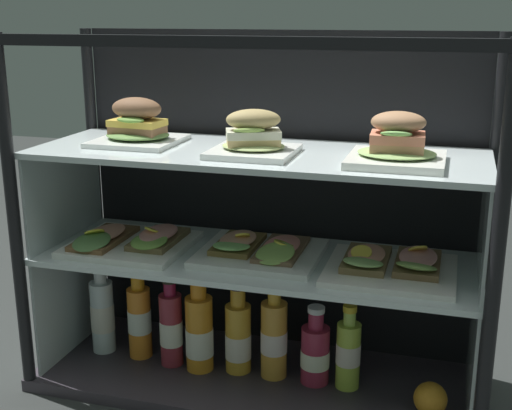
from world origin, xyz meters
TOP-DOWN VIEW (x-y plane):
  - ground_plane at (0.00, 0.00)m, footprint 6.00×6.00m
  - case_base_deck at (0.00, 0.00)m, footprint 1.12×0.42m
  - case_frame at (0.00, 0.12)m, footprint 1.12×0.42m
  - riser_lower_tier at (0.00, 0.00)m, footprint 1.06×0.36m
  - shelf_lower_glass at (0.00, 0.00)m, footprint 1.07×0.37m
  - riser_upper_tier at (0.00, 0.00)m, footprint 1.06×0.36m
  - shelf_upper_glass at (0.00, 0.00)m, footprint 1.07×0.37m
  - plated_roll_sandwich_far_left at (-0.31, 0.01)m, footprint 0.20×0.20m
  - plated_roll_sandwich_mid_right at (0.01, -0.04)m, footprint 0.19×0.19m
  - plated_roll_sandwich_near_left_corner at (0.33, -0.05)m, footprint 0.21×0.21m
  - open_sandwich_tray_left_of_center at (-0.33, -0.03)m, footprint 0.29×0.27m
  - open_sandwich_tray_mid_right at (0.01, 0.00)m, footprint 0.29×0.27m
  - open_sandwich_tray_near_left_corner at (0.33, -0.01)m, footprint 0.29×0.27m
  - juice_bottle_near_post at (-0.44, -0.00)m, footprint 0.06×0.06m
  - juice_bottle_front_fourth at (-0.33, -0.00)m, footprint 0.06×0.06m
  - juice_bottle_back_center at (-0.23, -0.02)m, footprint 0.06×0.06m
  - juice_bottle_front_middle at (-0.15, -0.02)m, footprint 0.07×0.07m
  - juice_bottle_back_right at (-0.05, -0.00)m, footprint 0.07×0.07m
  - juice_bottle_tucked_behind at (0.05, 0.00)m, footprint 0.07×0.07m
  - juice_bottle_back_left at (0.15, -0.00)m, footprint 0.07×0.07m
  - juice_bottle_front_left_end at (0.24, 0.00)m, footprint 0.06×0.06m
  - orange_fruit_beside_bottles at (0.44, -0.07)m, footprint 0.08×0.08m

SIDE VIEW (x-z plane):
  - ground_plane at x=0.00m, z-range -0.02..0.00m
  - case_base_deck at x=0.00m, z-range 0.00..0.03m
  - orange_fruit_beside_bottles at x=0.44m, z-range 0.03..0.11m
  - juice_bottle_back_left at x=0.15m, z-range 0.01..0.21m
  - juice_bottle_front_left_end at x=0.24m, z-range 0.01..0.23m
  - juice_bottle_back_right at x=-0.05m, z-range 0.01..0.25m
  - juice_bottle_back_center at x=-0.23m, z-range 0.01..0.25m
  - juice_bottle_front_middle at x=-0.15m, z-range 0.00..0.27m
  - juice_bottle_tucked_behind at x=0.05m, z-range 0.01..0.27m
  - juice_bottle_near_post at x=-0.44m, z-range 0.01..0.27m
  - juice_bottle_front_fourth at x=-0.33m, z-range 0.01..0.26m
  - riser_lower_tier at x=0.00m, z-range 0.03..0.34m
  - shelf_lower_glass at x=0.00m, z-range 0.34..0.35m
  - open_sandwich_tray_mid_right at x=0.01m, z-range 0.34..0.40m
  - open_sandwich_tray_near_left_corner at x=0.33m, z-range 0.34..0.40m
  - open_sandwich_tray_left_of_center at x=-0.33m, z-range 0.34..0.40m
  - riser_upper_tier at x=0.00m, z-range 0.35..0.60m
  - case_frame at x=0.00m, z-range 0.04..0.92m
  - shelf_upper_glass at x=0.00m, z-range 0.60..0.61m
  - plated_roll_sandwich_mid_right at x=0.01m, z-range 0.60..0.70m
  - plated_roll_sandwich_near_left_corner at x=0.33m, z-range 0.60..0.71m
  - plated_roll_sandwich_far_left at x=-0.31m, z-range 0.60..0.71m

